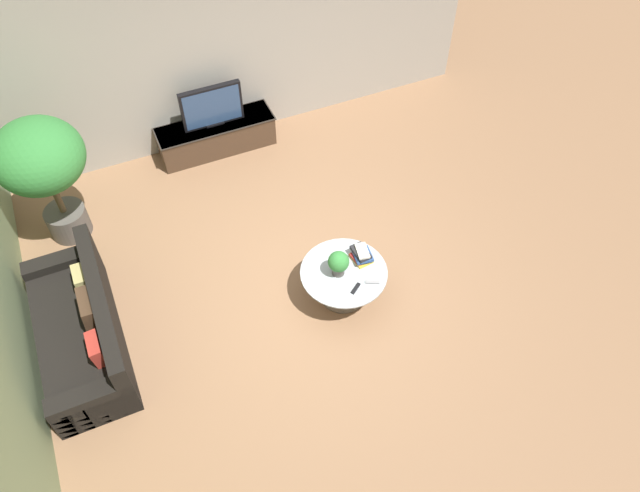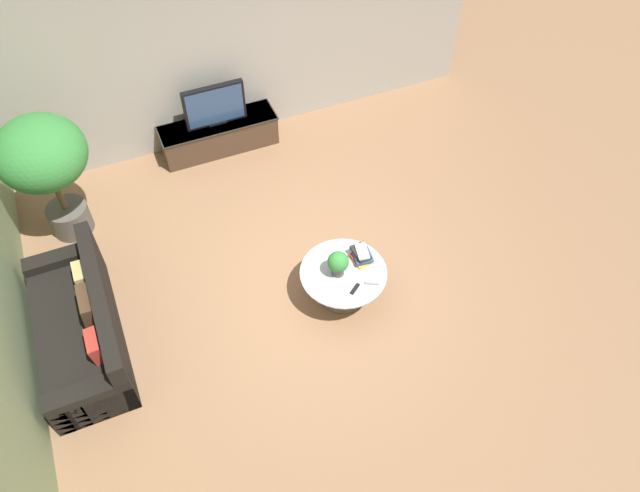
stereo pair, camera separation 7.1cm
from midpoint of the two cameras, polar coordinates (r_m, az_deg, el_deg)
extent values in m
plane|color=#8C6647|center=(7.52, -0.52, -4.15)|extent=(24.00, 24.00, 0.00)
cube|color=#A39E93|center=(8.79, -9.47, 17.95)|extent=(7.40, 0.12, 3.00)
cube|color=#473323|center=(9.23, -9.66, 9.87)|extent=(1.64, 0.48, 0.46)
cube|color=#2D2823|center=(9.09, -9.84, 10.93)|extent=(1.68, 0.50, 0.02)
cube|color=black|center=(8.90, -10.11, 12.48)|extent=(0.86, 0.08, 0.61)
cube|color=navy|center=(8.86, -10.03, 12.33)|extent=(0.79, 0.00, 0.54)
cube|color=black|center=(9.07, -9.86, 11.04)|extent=(0.26, 0.13, 0.02)
cylinder|color=#756656|center=(7.48, 1.82, -4.41)|extent=(0.55, 0.55, 0.02)
cylinder|color=#756656|center=(7.32, 1.86, -3.48)|extent=(0.10, 0.10, 0.43)
cylinder|color=#A8B2B7|center=(7.14, 1.91, -2.41)|extent=(1.00, 1.00, 0.02)
cube|color=black|center=(7.42, -21.29, -7.68)|extent=(0.84, 2.04, 0.42)
cube|color=black|center=(7.05, -19.62, -5.03)|extent=(0.16, 2.04, 0.42)
cube|color=black|center=(7.95, -22.48, -2.20)|extent=(0.84, 0.20, 0.54)
cube|color=black|center=(6.87, -20.16, -13.48)|extent=(0.84, 0.20, 0.54)
cube|color=tan|center=(7.44, -21.31, -2.94)|extent=(0.12, 0.29, 0.26)
cube|color=#422D1E|center=(7.09, -20.79, -5.56)|extent=(0.14, 0.40, 0.37)
cube|color=#B23328|center=(6.84, -20.01, -8.85)|extent=(0.15, 0.31, 0.29)
cylinder|color=#514C47|center=(8.61, -22.24, 2.13)|extent=(0.51, 0.51, 0.39)
cylinder|color=brown|center=(8.31, -23.12, 4.14)|extent=(0.08, 0.08, 0.49)
ellipsoid|color=#337F38|center=(7.89, -24.60, 7.48)|extent=(1.05, 1.05, 0.85)
cylinder|color=#514C47|center=(7.08, 1.39, -2.22)|extent=(0.14, 0.14, 0.10)
sphere|color=#337F38|center=(6.96, 1.42, -1.44)|extent=(0.24, 0.24, 0.24)
cube|color=gold|center=(7.25, 3.50, -1.12)|extent=(0.22, 0.27, 0.02)
cube|color=#A32823|center=(7.23, 3.47, -0.96)|extent=(0.22, 0.22, 0.03)
cube|color=#2D4C84|center=(7.20, 3.63, -0.84)|extent=(0.23, 0.25, 0.04)
cube|color=#232326|center=(7.18, 3.46, -0.57)|extent=(0.17, 0.27, 0.04)
cube|color=beige|center=(7.14, 3.61, -0.45)|extent=(0.17, 0.25, 0.03)
cube|color=black|center=(6.98, 2.99, -3.89)|extent=(0.15, 0.13, 0.02)
cube|color=gray|center=(7.05, 4.52, -3.31)|extent=(0.16, 0.11, 0.02)
camera|label=1|loc=(0.04, -90.28, -0.34)|focal=35.00mm
camera|label=2|loc=(0.04, 89.72, 0.34)|focal=35.00mm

